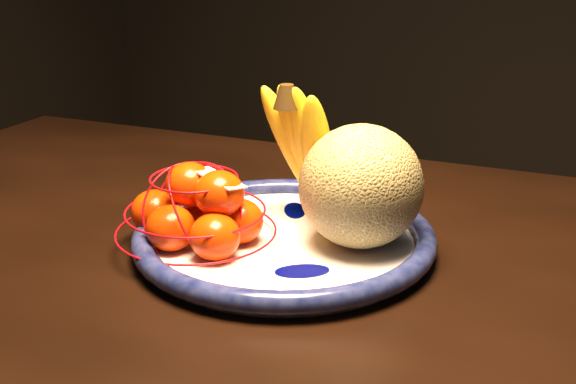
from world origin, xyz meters
The scene contains 6 objects.
dining_table centered at (0.08, 0.06, 0.63)m, with size 1.49×0.98×0.71m.
fruit_bowl centered at (0.09, 0.07, 0.72)m, with size 0.36×0.36×0.03m.
cantaloupe centered at (0.18, 0.09, 0.79)m, with size 0.14×0.14×0.14m, color olive.
banana_bunch centered at (0.08, 0.14, 0.82)m, with size 0.12×0.12×0.19m.
mandarin_bag centered at (0.01, 0.01, 0.76)m, with size 0.25×0.25×0.12m.
price_tag centered at (0.04, 0.02, 0.80)m, with size 0.07×0.03×0.00m, color white.
Camera 1 is at (0.47, -0.63, 1.07)m, focal length 45.00 mm.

